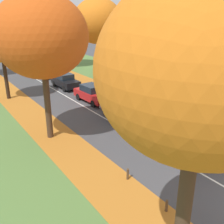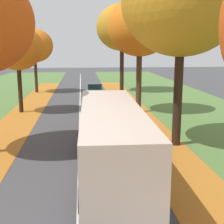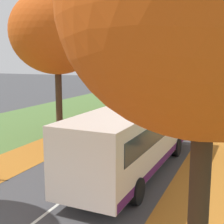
{
  "view_description": "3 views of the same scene",
  "coord_description": "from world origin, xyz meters",
  "px_view_note": "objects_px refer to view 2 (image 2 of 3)",
  "views": [
    {
      "loc": [
        -10.57,
        -3.92,
        7.99
      ],
      "look_at": [
        -0.73,
        10.37,
        1.36
      ],
      "focal_mm": 42.0,
      "sensor_mm": 36.0,
      "label": 1
    },
    {
      "loc": [
        0.2,
        -4.45,
        5.48
      ],
      "look_at": [
        1.77,
        11.64,
        2.09
      ],
      "focal_mm": 50.0,
      "sensor_mm": 36.0,
      "label": 2
    },
    {
      "loc": [
        5.81,
        -4.62,
        5.06
      ],
      "look_at": [
        -0.56,
        10.13,
        2.3
      ],
      "focal_mm": 50.0,
      "sensor_mm": 36.0,
      "label": 3
    }
  ],
  "objects_px": {
    "tree_right_mid": "(140,27)",
    "car_green_third_in_line": "(94,91)",
    "bus": "(111,136)",
    "car_black_following": "(95,101)",
    "tree_left_mid": "(18,48)",
    "car_red_lead": "(99,115)",
    "tree_right_far": "(122,27)",
    "tree_left_far": "(34,46)",
    "tree_right_near": "(182,2)"
  },
  "relations": [
    {
      "from": "bus",
      "to": "car_red_lead",
      "type": "bearing_deg",
      "value": 90.61
    },
    {
      "from": "car_red_lead",
      "to": "car_green_third_in_line",
      "type": "bearing_deg",
      "value": 88.9
    },
    {
      "from": "tree_right_mid",
      "to": "tree_right_far",
      "type": "distance_m",
      "value": 12.72
    },
    {
      "from": "tree_left_far",
      "to": "tree_right_far",
      "type": "height_order",
      "value": "tree_right_far"
    },
    {
      "from": "tree_right_far",
      "to": "bus",
      "type": "relative_size",
      "value": 1.01
    },
    {
      "from": "bus",
      "to": "car_green_third_in_line",
      "type": "relative_size",
      "value": 2.47
    },
    {
      "from": "tree_right_mid",
      "to": "car_black_following",
      "type": "relative_size",
      "value": 2.25
    },
    {
      "from": "tree_left_far",
      "to": "car_black_following",
      "type": "xyz_separation_m",
      "value": [
        6.64,
        -11.63,
        -4.78
      ]
    },
    {
      "from": "tree_left_far",
      "to": "car_green_third_in_line",
      "type": "bearing_deg",
      "value": -36.25
    },
    {
      "from": "car_black_following",
      "to": "tree_right_far",
      "type": "bearing_deg",
      "value": 71.46
    },
    {
      "from": "tree_left_far",
      "to": "tree_left_mid",
      "type": "bearing_deg",
      "value": -88.37
    },
    {
      "from": "tree_left_far",
      "to": "car_green_third_in_line",
      "type": "xyz_separation_m",
      "value": [
        6.88,
        -5.04,
        -4.78
      ]
    },
    {
      "from": "tree_right_mid",
      "to": "tree_right_far",
      "type": "bearing_deg",
      "value": 89.14
    },
    {
      "from": "tree_right_near",
      "to": "bus",
      "type": "bearing_deg",
      "value": -137.29
    },
    {
      "from": "car_red_lead",
      "to": "car_black_following",
      "type": "height_order",
      "value": "same"
    },
    {
      "from": "car_red_lead",
      "to": "car_black_following",
      "type": "bearing_deg",
      "value": 89.94
    },
    {
      "from": "tree_right_mid",
      "to": "car_green_third_in_line",
      "type": "bearing_deg",
      "value": 113.67
    },
    {
      "from": "tree_left_mid",
      "to": "tree_right_near",
      "type": "relative_size",
      "value": 0.68
    },
    {
      "from": "tree_left_mid",
      "to": "tree_right_near",
      "type": "xyz_separation_m",
      "value": [
        10.46,
        -10.07,
        2.39
      ]
    },
    {
      "from": "tree_left_far",
      "to": "tree_right_mid",
      "type": "xyz_separation_m",
      "value": [
        10.3,
        -12.85,
        1.46
      ]
    },
    {
      "from": "tree_right_near",
      "to": "tree_right_mid",
      "type": "bearing_deg",
      "value": 93.1
    },
    {
      "from": "tree_right_mid",
      "to": "tree_left_far",
      "type": "bearing_deg",
      "value": 128.71
    },
    {
      "from": "tree_right_mid",
      "to": "car_red_lead",
      "type": "height_order",
      "value": "tree_right_mid"
    },
    {
      "from": "tree_left_far",
      "to": "bus",
      "type": "height_order",
      "value": "tree_left_far"
    },
    {
      "from": "car_black_following",
      "to": "car_green_third_in_line",
      "type": "bearing_deg",
      "value": 87.96
    },
    {
      "from": "tree_right_far",
      "to": "car_green_third_in_line",
      "type": "height_order",
      "value": "tree_right_far"
    },
    {
      "from": "tree_right_near",
      "to": "tree_right_far",
      "type": "height_order",
      "value": "tree_right_near"
    },
    {
      "from": "tree_right_near",
      "to": "car_red_lead",
      "type": "height_order",
      "value": "tree_right_near"
    },
    {
      "from": "tree_left_far",
      "to": "tree_right_mid",
      "type": "height_order",
      "value": "tree_right_mid"
    },
    {
      "from": "tree_right_mid",
      "to": "car_red_lead",
      "type": "xyz_separation_m",
      "value": [
        -3.66,
        -4.73,
        -6.24
      ]
    },
    {
      "from": "tree_right_far",
      "to": "car_black_following",
      "type": "relative_size",
      "value": 2.51
    },
    {
      "from": "car_red_lead",
      "to": "car_green_third_in_line",
      "type": "relative_size",
      "value": 1.01
    },
    {
      "from": "tree_left_mid",
      "to": "tree_right_far",
      "type": "distance_m",
      "value": 15.76
    },
    {
      "from": "tree_left_mid",
      "to": "tree_left_far",
      "type": "relative_size",
      "value": 0.96
    },
    {
      "from": "tree_right_near",
      "to": "bus",
      "type": "height_order",
      "value": "tree_right_near"
    },
    {
      "from": "bus",
      "to": "car_green_third_in_line",
      "type": "xyz_separation_m",
      "value": [
        0.15,
        20.76,
        -0.89
      ]
    },
    {
      "from": "tree_left_mid",
      "to": "car_red_lead",
      "type": "xyz_separation_m",
      "value": [
        6.3,
        -5.6,
        -4.59
      ]
    },
    {
      "from": "tree_left_mid",
      "to": "tree_right_mid",
      "type": "height_order",
      "value": "tree_right_mid"
    },
    {
      "from": "tree_right_mid",
      "to": "car_black_following",
      "type": "bearing_deg",
      "value": 161.52
    },
    {
      "from": "tree_right_near",
      "to": "tree_right_far",
      "type": "distance_m",
      "value": 21.89
    },
    {
      "from": "car_red_lead",
      "to": "tree_left_mid",
      "type": "bearing_deg",
      "value": 138.34
    },
    {
      "from": "bus",
      "to": "car_black_following",
      "type": "relative_size",
      "value": 2.47
    },
    {
      "from": "car_green_third_in_line",
      "to": "bus",
      "type": "bearing_deg",
      "value": -90.42
    },
    {
      "from": "tree_left_far",
      "to": "tree_right_far",
      "type": "relative_size",
      "value": 0.72
    },
    {
      "from": "tree_right_far",
      "to": "car_black_following",
      "type": "bearing_deg",
      "value": -108.54
    },
    {
      "from": "tree_right_far",
      "to": "bus",
      "type": "xyz_separation_m",
      "value": [
        -3.77,
        -25.65,
        -6.06
      ]
    },
    {
      "from": "tree_left_far",
      "to": "bus",
      "type": "bearing_deg",
      "value": -75.39
    },
    {
      "from": "car_red_lead",
      "to": "bus",
      "type": "bearing_deg",
      "value": -89.39
    },
    {
      "from": "tree_left_far",
      "to": "bus",
      "type": "xyz_separation_m",
      "value": [
        6.73,
        -25.8,
        -3.89
      ]
    },
    {
      "from": "tree_right_far",
      "to": "tree_left_mid",
      "type": "bearing_deg",
      "value": -130.65
    }
  ]
}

